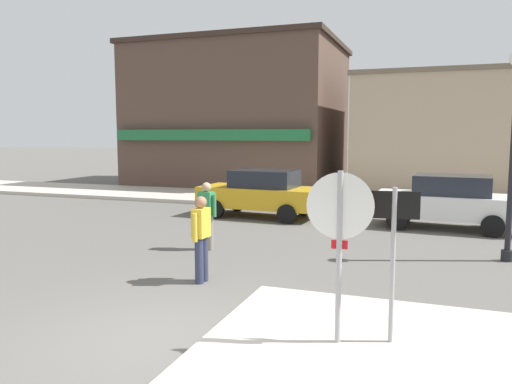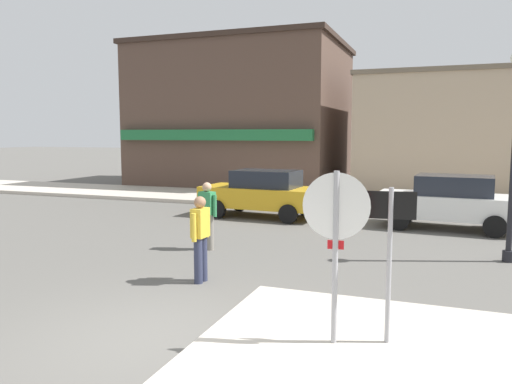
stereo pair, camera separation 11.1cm
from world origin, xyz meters
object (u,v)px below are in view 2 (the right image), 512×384
(one_way_sign, at_px, (390,250))
(parked_car_second, at_px, (450,201))
(pedestrian_crossing_near, at_px, (200,236))
(stop_sign, at_px, (336,235))
(parked_car_nearest, at_px, (263,193))
(pedestrian_crossing_far, at_px, (207,214))

(one_way_sign, distance_m, parked_car_second, 9.21)
(pedestrian_crossing_near, bearing_deg, one_way_sign, -28.43)
(parked_car_second, distance_m, pedestrian_crossing_near, 8.46)
(stop_sign, bearing_deg, pedestrian_crossing_near, 143.69)
(parked_car_nearest, relative_size, pedestrian_crossing_near, 2.55)
(one_way_sign, bearing_deg, parked_car_second, 84.85)
(parked_car_nearest, bearing_deg, one_way_sign, -61.92)
(one_way_sign, bearing_deg, stop_sign, -159.64)
(pedestrian_crossing_near, relative_size, pedestrian_crossing_far, 1.00)
(parked_car_nearest, bearing_deg, pedestrian_crossing_far, -86.13)
(parked_car_nearest, bearing_deg, parked_car_second, -0.86)
(stop_sign, xyz_separation_m, pedestrian_crossing_far, (-3.98, 4.59, -0.65))
(parked_car_nearest, height_order, pedestrian_crossing_near, pedestrian_crossing_near)
(pedestrian_crossing_far, bearing_deg, parked_car_nearest, 93.87)
(pedestrian_crossing_near, xyz_separation_m, pedestrian_crossing_far, (-1.04, 2.43, 0.00))
(parked_car_nearest, height_order, pedestrian_crossing_far, pedestrian_crossing_far)
(stop_sign, height_order, one_way_sign, stop_sign)
(pedestrian_crossing_far, bearing_deg, one_way_sign, -43.42)
(parked_car_nearest, bearing_deg, stop_sign, -65.54)
(stop_sign, relative_size, parked_car_nearest, 0.56)
(stop_sign, bearing_deg, pedestrian_crossing_far, 130.95)
(parked_car_nearest, bearing_deg, pedestrian_crossing_near, -79.37)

